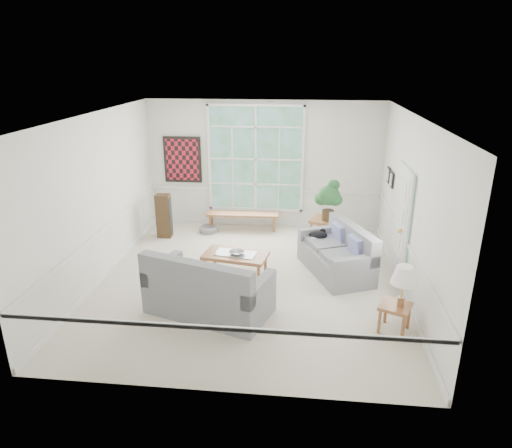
{
  "coord_description": "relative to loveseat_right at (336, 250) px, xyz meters",
  "views": [
    {
      "loc": [
        0.91,
        -7.51,
        3.9
      ],
      "look_at": [
        0.1,
        0.2,
        1.05
      ],
      "focal_mm": 32.0,
      "sensor_mm": 36.0,
      "label": 1
    }
  ],
  "objects": [
    {
      "name": "ceiling",
      "position": [
        -1.58,
        -0.53,
        2.54
      ],
      "size": [
        5.5,
        6.0,
        0.02
      ],
      "primitive_type": "cube",
      "color": "white",
      "rests_on": "ground"
    },
    {
      "name": "wall_front",
      "position": [
        -1.58,
        -3.53,
        1.04
      ],
      "size": [
        5.5,
        0.02,
        3.0
      ],
      "primitive_type": "cube",
      "color": "white",
      "rests_on": "ground"
    },
    {
      "name": "wall_right",
      "position": [
        1.17,
        -0.53,
        1.04
      ],
      "size": [
        0.02,
        6.0,
        3.0
      ],
      "primitive_type": "cube",
      "color": "white",
      "rests_on": "ground"
    },
    {
      "name": "houseplant",
      "position": [
        -0.1,
        1.38,
        0.56
      ],
      "size": [
        0.66,
        0.66,
        0.89
      ],
      "primitive_type": null,
      "rotation": [
        0.0,
        0.0,
        -0.33
      ],
      "color": "#26582C",
      "rests_on": "end_table"
    },
    {
      "name": "floor",
      "position": [
        -1.58,
        -0.53,
        -0.47
      ],
      "size": [
        5.5,
        6.0,
        0.01
      ],
      "primitive_type": "cube",
      "color": "beige",
      "rests_on": "ground"
    },
    {
      "name": "pewter_bowl",
      "position": [
        -1.84,
        -0.35,
        0.02
      ],
      "size": [
        0.46,
        0.46,
        0.08
      ],
      "primitive_type": "imported",
      "rotation": [
        0.0,
        0.0,
        -0.5
      ],
      "color": "#9A9A9F",
      "rests_on": "coffee_table"
    },
    {
      "name": "cat",
      "position": [
        -0.32,
        0.52,
        0.1
      ],
      "size": [
        0.45,
        0.43,
        0.17
      ],
      "primitive_type": "ellipsoid",
      "rotation": [
        0.0,
        0.0,
        0.67
      ],
      "color": "black",
      "rests_on": "loveseat_right"
    },
    {
      "name": "floor_speaker",
      "position": [
        -3.78,
        1.47,
        0.04
      ],
      "size": [
        0.32,
        0.25,
        1.01
      ],
      "primitive_type": "cube",
      "rotation": [
        0.0,
        0.0,
        0.01
      ],
      "color": "#3C2916",
      "rests_on": "floor"
    },
    {
      "name": "window_back",
      "position": [
        -1.78,
        2.43,
        1.19
      ],
      "size": [
        2.3,
        0.08,
        2.4
      ],
      "primitive_type": "cube",
      "color": "white",
      "rests_on": "wall_back"
    },
    {
      "name": "pet_bed",
      "position": [
        -2.85,
        1.87,
        -0.4
      ],
      "size": [
        0.53,
        0.53,
        0.13
      ],
      "primitive_type": "cylinder",
      "rotation": [
        0.0,
        0.0,
        0.21
      ],
      "color": "slate",
      "rests_on": "floor"
    },
    {
      "name": "side_table",
      "position": [
        0.77,
        -1.93,
        -0.24
      ],
      "size": [
        0.57,
        0.57,
        0.44
      ],
      "primitive_type": "cube",
      "rotation": [
        0.0,
        0.0,
        -0.42
      ],
      "color": "#925933",
      "rests_on": "floor"
    },
    {
      "name": "end_table",
      "position": [
        -0.15,
        1.43,
        -0.17
      ],
      "size": [
        0.75,
        0.75,
        0.57
      ],
      "primitive_type": "cube",
      "rotation": [
        0.0,
        0.0,
        -0.38
      ],
      "color": "#925933",
      "rests_on": "floor"
    },
    {
      "name": "wall_frame_near",
      "position": [
        1.13,
        1.22,
        1.09
      ],
      "size": [
        0.04,
        0.26,
        0.32
      ],
      "primitive_type": "cube",
      "color": "black",
      "rests_on": "wall_right"
    },
    {
      "name": "wall_frame_far",
      "position": [
        1.13,
        1.62,
        1.09
      ],
      "size": [
        0.04,
        0.26,
        0.32
      ],
      "primitive_type": "cube",
      "color": "black",
      "rests_on": "wall_right"
    },
    {
      "name": "entry_door",
      "position": [
        1.13,
        0.07,
        0.59
      ],
      "size": [
        0.08,
        0.9,
        2.1
      ],
      "primitive_type": "cube",
      "color": "white",
      "rests_on": "floor"
    },
    {
      "name": "table_lamp",
      "position": [
        0.83,
        -1.95,
        0.3
      ],
      "size": [
        0.53,
        0.53,
        0.64
      ],
      "primitive_type": null,
      "rotation": [
        0.0,
        0.0,
        -0.78
      ],
      "color": "white",
      "rests_on": "side_table"
    },
    {
      "name": "wall_art",
      "position": [
        -3.53,
        2.42,
        1.14
      ],
      "size": [
        0.9,
        0.06,
        1.1
      ],
      "primitive_type": "cube",
      "color": "maroon",
      "rests_on": "wall_back"
    },
    {
      "name": "coffee_table",
      "position": [
        -1.87,
        -0.32,
        -0.24
      ],
      "size": [
        1.27,
        0.83,
        0.44
      ],
      "primitive_type": "cube",
      "rotation": [
        0.0,
        0.0,
        -0.17
      ],
      "color": "#925933",
      "rests_on": "floor"
    },
    {
      "name": "loveseat_right",
      "position": [
        0.0,
        0.0,
        0.0
      ],
      "size": [
        1.47,
        1.91,
        0.92
      ],
      "primitive_type": "cube",
      "rotation": [
        0.0,
        0.0,
        0.39
      ],
      "color": "gray",
      "rests_on": "floor"
    },
    {
      "name": "loveseat_front",
      "position": [
        -2.1,
        -1.66,
        0.06
      ],
      "size": [
        2.14,
        1.55,
        1.04
      ],
      "primitive_type": "cube",
      "rotation": [
        0.0,
        0.0,
        -0.32
      ],
      "color": "gray",
      "rests_on": "floor"
    },
    {
      "name": "wall_back",
      "position": [
        -1.58,
        2.47,
        1.04
      ],
      "size": [
        5.5,
        0.02,
        3.0
      ],
      "primitive_type": "cube",
      "color": "white",
      "rests_on": "ground"
    },
    {
      "name": "door_sidelight",
      "position": [
        1.13,
        -0.56,
        0.69
      ],
      "size": [
        0.08,
        0.26,
        1.9
      ],
      "primitive_type": "cube",
      "color": "white",
      "rests_on": "wall_right"
    },
    {
      "name": "window_bench",
      "position": [
        -2.07,
        2.12,
        -0.26
      ],
      "size": [
        1.72,
        0.39,
        0.4
      ],
      "primitive_type": "cube",
      "rotation": [
        0.0,
        0.0,
        0.03
      ],
      "color": "#925933",
      "rests_on": "floor"
    },
    {
      "name": "wall_left",
      "position": [
        -4.33,
        -0.53,
        1.04
      ],
      "size": [
        0.02,
        6.0,
        3.0
      ],
      "primitive_type": "cube",
      "color": "white",
      "rests_on": "ground"
    }
  ]
}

